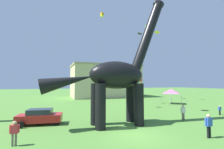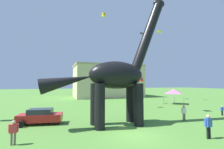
# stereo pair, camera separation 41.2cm
# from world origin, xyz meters

# --- Properties ---
(ground_plane) EXTENTS (240.00, 240.00, 0.00)m
(ground_plane) POSITION_xyz_m (0.00, 0.00, 0.00)
(ground_plane) COLOR #4C7F33
(dinosaur_sculpture) EXTENTS (13.15, 2.79, 13.75)m
(dinosaur_sculpture) POSITION_xyz_m (-0.33, 3.36, 4.97)
(dinosaur_sculpture) COLOR black
(dinosaur_sculpture) RESTS_ON ground_plane
(parked_sedan_left) EXTENTS (4.44, 2.46, 1.55)m
(parked_sedan_left) POSITION_xyz_m (-7.47, 6.25, 0.81)
(parked_sedan_left) COLOR red
(parked_sedan_left) RESTS_ON ground_plane
(person_near_flyer) EXTENTS (0.46, 0.20, 1.24)m
(person_near_flyer) POSITION_xyz_m (14.29, 3.27, 0.75)
(person_near_flyer) COLOR black
(person_near_flyer) RESTS_ON ground_plane
(person_photographer) EXTENTS (0.64, 0.28, 1.71)m
(person_photographer) POSITION_xyz_m (7.42, 2.57, 1.03)
(person_photographer) COLOR #6B6056
(person_photographer) RESTS_ON ground_plane
(person_vendor_side) EXTENTS (0.67, 0.29, 1.78)m
(person_vendor_side) POSITION_xyz_m (4.84, -2.55, 1.08)
(person_vendor_side) COLOR black
(person_vendor_side) RESTS_ON ground_plane
(person_far_spectator) EXTENTS (0.61, 0.27, 1.63)m
(person_far_spectator) POSITION_xyz_m (-8.66, 0.88, 0.99)
(person_far_spectator) COLOR #6B6056
(person_far_spectator) RESTS_ON ground_plane
(festival_canopy_tent) EXTENTS (3.15, 3.15, 3.00)m
(festival_canopy_tent) POSITION_xyz_m (16.35, 14.71, 2.54)
(festival_canopy_tent) COLOR #B2B2B7
(festival_canopy_tent) RESTS_ON ground_plane
(kite_drifting) EXTENTS (1.23, 1.40, 0.40)m
(kite_drifting) POSITION_xyz_m (6.49, 8.02, 12.63)
(kite_drifting) COLOR white
(kite_mid_right) EXTENTS (0.67, 0.67, 0.74)m
(kite_mid_right) POSITION_xyz_m (2.72, 18.38, 17.93)
(kite_mid_right) COLOR orange
(kite_far_left) EXTENTS (0.62, 0.62, 0.76)m
(kite_far_left) POSITION_xyz_m (7.67, 12.38, 4.85)
(kite_far_left) COLOR pink
(kite_trailing) EXTENTS (0.94, 1.27, 1.58)m
(kite_trailing) POSITION_xyz_m (17.61, 20.70, 16.77)
(kite_trailing) COLOR yellow
(kite_mid_left) EXTENTS (1.41, 1.60, 0.28)m
(kite_mid_left) POSITION_xyz_m (14.90, 24.35, 17.20)
(kite_mid_left) COLOR black
(background_building_block) EXTENTS (20.31, 11.41, 9.71)m
(background_building_block) POSITION_xyz_m (8.95, 35.21, 4.86)
(background_building_block) COLOR #CCB78E
(background_building_block) RESTS_ON ground_plane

